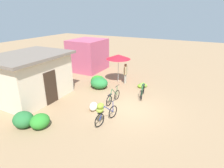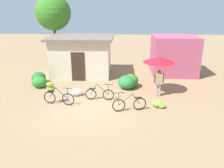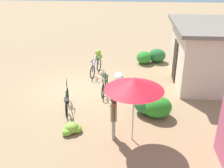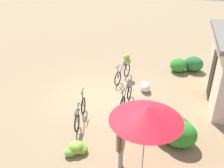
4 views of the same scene
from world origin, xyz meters
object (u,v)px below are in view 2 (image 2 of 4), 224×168
at_px(building_low, 82,55).
at_px(shop_pink, 174,55).
at_px(banana_pile_on_ground, 158,104).
at_px(market_umbrella, 159,59).
at_px(person_vendor, 159,81).
at_px(bicycle_leftmost, 54,91).
at_px(tree_behind_building, 53,13).
at_px(produce_sack, 77,92).
at_px(bicycle_center_loaded, 129,104).
at_px(bicycle_near_pile, 100,94).

xyz_separation_m(building_low, shop_pink, (6.89, 0.41, -0.02)).
bearing_deg(banana_pile_on_ground, market_umbrella, 83.48).
bearing_deg(market_umbrella, banana_pile_on_ground, -96.52).
height_order(building_low, person_vendor, building_low).
relative_size(building_low, bicycle_leftmost, 2.72).
xyz_separation_m(shop_pink, tree_behind_building, (-9.56, 2.42, 2.93)).
relative_size(bicycle_leftmost, person_vendor, 1.10).
relative_size(tree_behind_building, produce_sack, 8.31).
bearing_deg(building_low, shop_pink, 3.41).
bearing_deg(bicycle_center_loaded, building_low, 118.30).
height_order(bicycle_center_loaded, produce_sack, bicycle_center_loaded).
distance_m(building_low, produce_sack, 4.51).
distance_m(bicycle_center_loaded, person_vendor, 2.70).
distance_m(shop_pink, tree_behind_building, 10.29).
relative_size(banana_pile_on_ground, produce_sack, 1.17).
relative_size(market_umbrella, bicycle_center_loaded, 1.29).
distance_m(bicycle_leftmost, produce_sack, 1.62).
bearing_deg(bicycle_near_pile, person_vendor, 11.05).
distance_m(bicycle_leftmost, bicycle_near_pile, 2.47).
bearing_deg(person_vendor, building_low, 140.20).
height_order(market_umbrella, bicycle_near_pile, market_umbrella).
bearing_deg(bicycle_center_loaded, produce_sack, 147.53).
relative_size(bicycle_leftmost, bicycle_center_loaded, 1.00).
xyz_separation_m(tree_behind_building, person_vendor, (7.75, -7.05, -3.40)).
height_order(bicycle_near_pile, bicycle_center_loaded, bicycle_center_loaded).
bearing_deg(shop_pink, banana_pile_on_ground, -108.25).
relative_size(building_low, bicycle_center_loaded, 2.72).
distance_m(tree_behind_building, market_umbrella, 10.36).
xyz_separation_m(building_low, bicycle_near_pile, (1.75, -4.88, -1.10)).
bearing_deg(produce_sack, bicycle_center_loaded, -32.47).
xyz_separation_m(building_low, person_vendor, (5.07, -4.23, -0.49)).
bearing_deg(produce_sack, market_umbrella, 8.70).
height_order(bicycle_leftmost, produce_sack, bicycle_leftmost).
relative_size(shop_pink, bicycle_center_loaded, 1.87).
relative_size(tree_behind_building, bicycle_leftmost, 3.40).
xyz_separation_m(shop_pink, bicycle_center_loaded, (-3.54, -6.62, -1.06)).
xyz_separation_m(bicycle_leftmost, banana_pile_on_ground, (5.48, -0.19, -0.57)).
distance_m(tree_behind_building, bicycle_leftmost, 9.32).
distance_m(bicycle_near_pile, bicycle_center_loaded, 2.08).
bearing_deg(market_umbrella, bicycle_near_pile, -159.20).
bearing_deg(bicycle_near_pile, shop_pink, 45.83).
bearing_deg(bicycle_near_pile, bicycle_center_loaded, -40.00).
bearing_deg(tree_behind_building, person_vendor, -42.31).
height_order(building_low, banana_pile_on_ground, building_low).
distance_m(building_low, tree_behind_building, 4.86).
xyz_separation_m(market_umbrella, bicycle_leftmost, (-5.72, -1.91, -1.31)).
bearing_deg(building_low, tree_behind_building, 133.42).
distance_m(building_low, banana_pile_on_ground, 7.61).
distance_m(bicycle_near_pile, banana_pile_on_ground, 3.23).
bearing_deg(person_vendor, bicycle_near_pile, -168.95).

